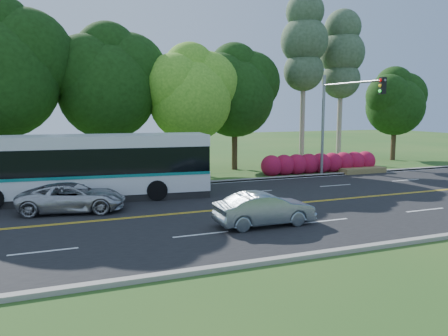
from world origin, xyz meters
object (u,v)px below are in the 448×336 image
object	(u,v)px
traffic_signal	(340,109)
transit_bus	(84,168)
sedan	(265,209)
suv	(73,197)

from	to	relation	value
traffic_signal	transit_bus	bearing A→B (deg)	-177.55
traffic_signal	sedan	size ratio (longest dim) A/B	1.71
traffic_signal	transit_bus	xyz separation A→B (m)	(-16.16, -0.69, -3.00)
sedan	suv	size ratio (longest dim) A/B	0.86
traffic_signal	suv	size ratio (longest dim) A/B	1.48
suv	transit_bus	bearing A→B (deg)	-2.72
traffic_signal	transit_bus	size ratio (longest dim) A/B	0.54
traffic_signal	suv	bearing A→B (deg)	-168.98
traffic_signal	sedan	distance (m)	13.56
transit_bus	sedan	world-z (taller)	transit_bus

